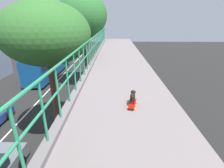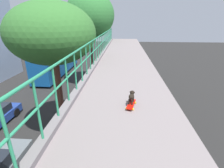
{
  "view_description": "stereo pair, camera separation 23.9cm",
  "coord_description": "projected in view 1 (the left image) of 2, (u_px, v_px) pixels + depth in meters",
  "views": [
    {
      "loc": [
        0.9,
        -1.94,
        7.43
      ],
      "look_at": [
        0.82,
        2.52,
        5.7
      ],
      "focal_mm": 26.63,
      "sensor_mm": 36.0,
      "label": 1
    },
    {
      "loc": [
        1.14,
        -1.93,
        7.43
      ],
      "look_at": [
        0.82,
        2.52,
        5.7
      ],
      "focal_mm": 26.63,
      "sensor_mm": 36.0,
      "label": 2
    }
  ],
  "objects": [
    {
      "name": "roadside_tree_mid",
      "position": [
        46.0,
        35.0,
        8.93
      ],
      "size": [
        4.81,
        4.81,
        8.43
      ],
      "color": "brown",
      "rests_on": "ground"
    },
    {
      "name": "small_dog",
      "position": [
        133.0,
        95.0,
        4.24
      ],
      "size": [
        0.18,
        0.33,
        0.3
      ],
      "color": "black",
      "rests_on": "toy_skateboard"
    },
    {
      "name": "roadside_tree_far",
      "position": [
        83.0,
        16.0,
        17.07
      ],
      "size": [
        5.05,
        5.05,
        10.21
      ],
      "color": "brown",
      "rests_on": "ground"
    },
    {
      "name": "green_railing",
      "position": [
        37.0,
        149.0,
        2.48
      ],
      "size": [
        0.2,
        34.22,
        1.24
      ],
      "color": "slate",
      "rests_on": "overpass_deck"
    },
    {
      "name": "toy_skateboard",
      "position": [
        132.0,
        104.0,
        4.25
      ],
      "size": [
        0.28,
        0.57,
        0.08
      ],
      "color": "red",
      "rests_on": "overpass_deck"
    },
    {
      "name": "city_bus",
      "position": [
        49.0,
        62.0,
        23.38
      ],
      "size": [
        2.61,
        11.55,
        3.28
      ],
      "color": "navy",
      "rests_on": "ground"
    }
  ]
}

